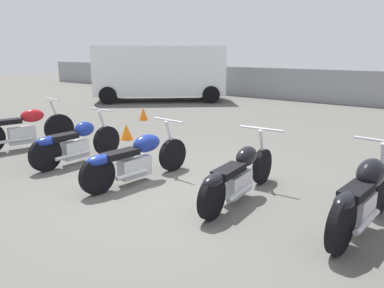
# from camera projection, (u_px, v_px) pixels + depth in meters

# --- Properties ---
(ground_plane) EXTENTS (60.00, 60.00, 0.00)m
(ground_plane) POSITION_uv_depth(u_px,v_px,m) (170.00, 193.00, 5.63)
(ground_plane) COLOR #5B5954
(fence_back) EXTENTS (40.00, 0.04, 1.34)m
(fence_back) POSITION_uv_depth(u_px,v_px,m) (365.00, 89.00, 14.24)
(fence_back) COLOR gray
(fence_back) RESTS_ON ground_plane
(motorcycle_slot_0) EXTENTS (0.79, 2.14, 1.04)m
(motorcycle_slot_0) POSITION_uv_depth(u_px,v_px,m) (23.00, 129.00, 8.08)
(motorcycle_slot_0) COLOR black
(motorcycle_slot_0) RESTS_ON ground_plane
(motorcycle_slot_1) EXTENTS (0.60, 1.96, 0.97)m
(motorcycle_slot_1) POSITION_uv_depth(u_px,v_px,m) (75.00, 143.00, 7.02)
(motorcycle_slot_1) COLOR black
(motorcycle_slot_1) RESTS_ON ground_plane
(motorcycle_slot_2) EXTENTS (0.70, 2.13, 0.94)m
(motorcycle_slot_2) POSITION_uv_depth(u_px,v_px,m) (136.00, 159.00, 6.00)
(motorcycle_slot_2) COLOR black
(motorcycle_slot_2) RESTS_ON ground_plane
(motorcycle_slot_3) EXTENTS (0.71, 2.16, 0.93)m
(motorcycle_slot_3) POSITION_uv_depth(u_px,v_px,m) (238.00, 175.00, 5.27)
(motorcycle_slot_3) COLOR black
(motorcycle_slot_3) RESTS_ON ground_plane
(motorcycle_slot_4) EXTENTS (0.74, 1.99, 1.01)m
(motorcycle_slot_4) POSITION_uv_depth(u_px,v_px,m) (364.00, 196.00, 4.33)
(motorcycle_slot_4) COLOR black
(motorcycle_slot_4) RESTS_ON ground_plane
(parked_van) EXTENTS (5.32, 5.05, 2.27)m
(parked_van) POSITION_uv_depth(u_px,v_px,m) (160.00, 71.00, 15.71)
(parked_van) COLOR white
(parked_van) RESTS_ON ground_plane
(traffic_cone_near) EXTENTS (0.32, 0.32, 0.37)m
(traffic_cone_near) POSITION_uv_depth(u_px,v_px,m) (126.00, 132.00, 8.97)
(traffic_cone_near) COLOR orange
(traffic_cone_near) RESTS_ON ground_plane
(traffic_cone_far) EXTENTS (0.28, 0.28, 0.40)m
(traffic_cone_far) POSITION_uv_depth(u_px,v_px,m) (143.00, 114.00, 11.48)
(traffic_cone_far) COLOR orange
(traffic_cone_far) RESTS_ON ground_plane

